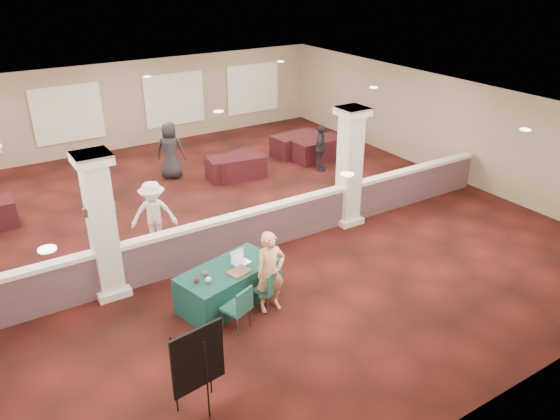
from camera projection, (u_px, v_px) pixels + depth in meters
ground at (224, 227)px, 14.72m from camera, size 16.00×16.00×0.00m
wall_back at (123, 106)px, 20.15m from camera, size 16.00×0.04×3.20m
wall_front at (471, 339)px, 7.93m from camera, size 16.00×0.04×3.20m
wall_right at (439, 125)px, 17.92m from camera, size 0.04×16.00×3.20m
ceiling at (219, 111)px, 13.36m from camera, size 16.00×16.00×0.02m
partition_wall at (251, 230)px, 13.33m from camera, size 15.60×0.28×1.10m
column_left at (102, 226)px, 11.18m from camera, size 0.72×0.72×3.20m
column_right at (349, 166)px, 14.33m from camera, size 0.72×0.72×3.20m
sconce_left at (85, 213)px, 10.89m from camera, size 0.12×0.12×0.18m
sconce_right at (113, 206)px, 11.16m from camera, size 0.12×0.12×0.18m
near_table at (229, 285)px, 11.40m from camera, size 2.31×1.55×0.81m
conf_chair_main at (269, 287)px, 11.13m from camera, size 0.57×0.58×0.89m
conf_chair_side at (240, 305)px, 10.48m from camera, size 0.62×0.62×0.95m
easel_board at (198, 360)px, 8.42m from camera, size 0.92×0.50×1.57m
woman at (270, 272)px, 10.97m from camera, size 0.66×0.46×1.76m
far_table_front_center at (236, 167)px, 17.82m from camera, size 1.95×1.20×0.74m
far_table_front_right at (319, 149)px, 19.43m from camera, size 1.90×0.98×0.76m
far_table_back_center at (233, 166)px, 17.98m from camera, size 1.88×1.24×0.70m
far_table_back_right at (297, 144)px, 19.98m from camera, size 1.93×1.09×0.75m
attendee_b at (154, 215)px, 13.42m from camera, size 1.22×0.89×1.74m
attendee_c at (321, 148)px, 18.29m from camera, size 0.98×0.95×1.58m
attendee_d at (170, 150)px, 17.61m from camera, size 1.05×0.95×1.88m
laptop_base at (242, 263)px, 11.40m from camera, size 0.42×0.34×0.02m
laptop_screen at (237, 255)px, 11.43m from camera, size 0.36×0.10×0.24m
screen_glow at (238, 256)px, 11.43m from camera, size 0.32×0.09×0.21m
knitting at (239, 272)px, 11.08m from camera, size 0.51×0.43×0.03m
yarn_cream at (208, 280)px, 10.72m from camera, size 0.12×0.12×0.12m
yarn_red at (196, 280)px, 10.72m from camera, size 0.11×0.11×0.11m
yarn_grey at (205, 273)px, 10.95m from camera, size 0.12×0.12×0.12m
scissors at (263, 261)px, 11.50m from camera, size 0.14×0.07×0.01m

